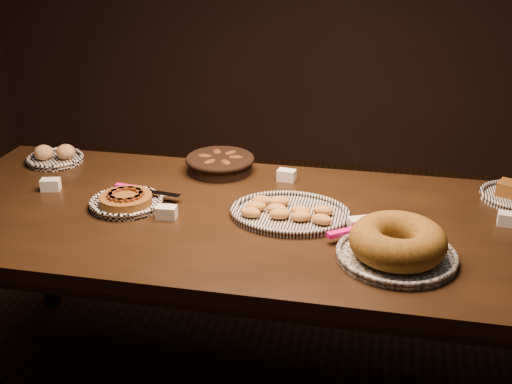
% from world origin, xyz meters
% --- Properties ---
extents(buffet_table, '(2.40, 1.00, 0.75)m').
position_xyz_m(buffet_table, '(0.00, 0.00, 0.68)').
color(buffet_table, black).
rests_on(buffet_table, ground).
extents(apple_tart_plate, '(0.32, 0.26, 0.05)m').
position_xyz_m(apple_tart_plate, '(-0.48, -0.01, 0.77)').
color(apple_tart_plate, white).
rests_on(apple_tart_plate, buffet_table).
extents(madeleine_platter, '(0.41, 0.34, 0.05)m').
position_xyz_m(madeleine_platter, '(0.11, 0.02, 0.77)').
color(madeleine_platter, black).
rests_on(madeleine_platter, buffet_table).
extents(bundt_cake_plate, '(0.41, 0.41, 0.11)m').
position_xyz_m(bundt_cake_plate, '(0.48, -0.21, 0.80)').
color(bundt_cake_plate, black).
rests_on(bundt_cake_plate, buffet_table).
extents(croissant_basket, '(0.32, 0.32, 0.07)m').
position_xyz_m(croissant_basket, '(-0.23, 0.38, 0.79)').
color(croissant_basket, black).
rests_on(croissant_basket, buffet_table).
extents(bread_roll_plate, '(0.24, 0.24, 0.08)m').
position_xyz_m(bread_roll_plate, '(-0.94, 0.34, 0.77)').
color(bread_roll_plate, white).
rests_on(bread_roll_plate, buffet_table).
extents(tent_cards, '(1.74, 0.47, 0.04)m').
position_xyz_m(tent_cards, '(0.03, 0.08, 0.77)').
color(tent_cards, white).
rests_on(tent_cards, buffet_table).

